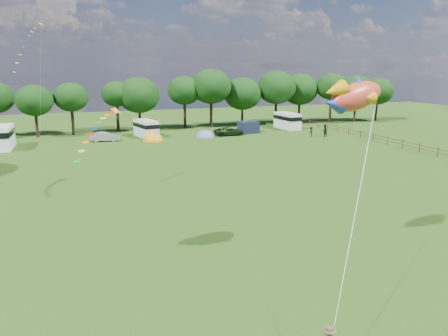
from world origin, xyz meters
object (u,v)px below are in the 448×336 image
object	(u,v)px
walker_b	(311,132)
campervan_c	(146,128)
car_d	(229,131)
campervan_d	(287,120)
campervan_b	(1,136)
walker_a	(325,131)
car_b	(105,137)
tent_orange	(153,141)
tent_greyblue	(205,137)
fish_kite	(352,96)

from	to	relation	value
walker_b	campervan_c	bearing A→B (deg)	-54.89
car_d	campervan_d	xyz separation A→B (m)	(12.27, 3.84, 0.83)
campervan_b	campervan_c	bearing A→B (deg)	-78.68
walker_b	campervan_b	bearing A→B (deg)	-42.02
campervan_d	walker_a	world-z (taller)	campervan_d
car_b	walker_a	distance (m)	33.21
campervan_c	campervan_d	distance (m)	24.83
campervan_c	walker_a	size ratio (longest dim) A/B	2.96
tent_orange	campervan_c	bearing A→B (deg)	94.10
campervan_b	walker_a	size ratio (longest dim) A/B	3.28
campervan_b	tent_orange	bearing A→B (deg)	-90.69
tent_orange	walker_a	size ratio (longest dim) A/B	1.77
tent_greyblue	fish_kite	world-z (taller)	fish_kite
car_d	campervan_c	bearing A→B (deg)	77.64
campervan_b	walker_b	size ratio (longest dim) A/B	4.02
car_d	campervan_c	distance (m)	12.94
car_d	walker_b	distance (m)	12.76
car_b	tent_orange	size ratio (longest dim) A/B	1.15
car_b	car_d	world-z (taller)	car_b
car_b	tent_greyblue	distance (m)	14.89
car_b	fish_kite	bearing A→B (deg)	-162.21
campervan_b	walker_b	xyz separation A→B (m)	(43.86, -4.82, -0.86)
campervan_b	walker_a	xyz separation A→B (m)	(45.77, -5.63, -0.68)
tent_greyblue	campervan_d	bearing A→B (deg)	14.97
campervan_b	car_b	bearing A→B (deg)	-83.05
tent_orange	walker_a	xyz separation A→B (m)	(25.77, -5.02, 0.93)
car_b	walker_b	bearing A→B (deg)	-96.05
campervan_b	campervan_d	xyz separation A→B (m)	(44.52, 4.32, -0.15)
tent_orange	tent_greyblue	distance (m)	8.13
car_d	walker_a	size ratio (longest dim) A/B	2.53
fish_kite	car_b	bearing A→B (deg)	92.10
fish_kite	walker_b	bearing A→B (deg)	51.54
tent_greyblue	walker_b	bearing A→B (deg)	-16.78
tent_orange	walker_b	size ratio (longest dim) A/B	2.18
campervan_d	tent_greyblue	bearing A→B (deg)	101.24
car_b	walker_a	xyz separation A→B (m)	(32.46, -7.01, 0.26)
tent_greyblue	walker_b	world-z (taller)	walker_b
tent_orange	walker_b	bearing A→B (deg)	-10.00
tent_orange	walker_b	world-z (taller)	walker_b
campervan_c	walker_a	world-z (taller)	campervan_c
campervan_d	car_b	bearing A→B (deg)	91.65
fish_kite	walker_b	size ratio (longest dim) A/B	2.80
car_d	tent_orange	world-z (taller)	car_d
walker_a	campervan_b	bearing A→B (deg)	-11.59
car_d	campervan_d	distance (m)	12.88
tent_orange	car_b	bearing A→B (deg)	163.49
campervan_b	tent_orange	xyz separation A→B (m)	(20.01, -0.61, -1.61)
campervan_c	tent_orange	size ratio (longest dim) A/B	1.67
campervan_b	fish_kite	xyz separation A→B (m)	(23.16, -43.46, 7.48)
campervan_c	tent_greyblue	size ratio (longest dim) A/B	1.69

